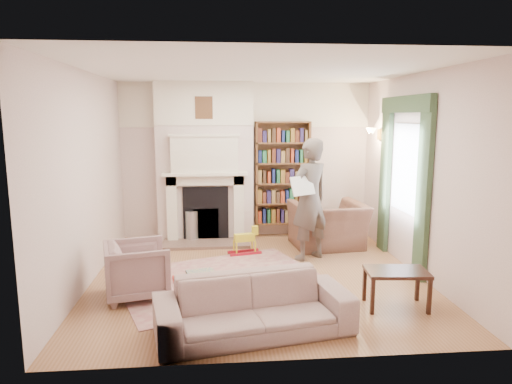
{
  "coord_description": "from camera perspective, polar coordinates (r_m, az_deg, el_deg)",
  "views": [
    {
      "loc": [
        -0.56,
        -6.08,
        2.22
      ],
      "look_at": [
        0.0,
        0.25,
        1.15
      ],
      "focal_mm": 32.0,
      "sensor_mm": 36.0,
      "label": 1
    }
  ],
  "objects": [
    {
      "name": "floor",
      "position": [
        6.5,
        0.2,
        -10.42
      ],
      "size": [
        4.5,
        4.5,
        0.0
      ],
      "primitive_type": "plane",
      "color": "brown",
      "rests_on": "ground"
    },
    {
      "name": "ceiling",
      "position": [
        6.13,
        0.21,
        14.98
      ],
      "size": [
        4.5,
        4.5,
        0.0
      ],
      "primitive_type": "plane",
      "rotation": [
        3.14,
        0.0,
        0.0
      ],
      "color": "white",
      "rests_on": "wall_back"
    },
    {
      "name": "wall_back",
      "position": [
        8.39,
        -1.21,
        3.94
      ],
      "size": [
        4.5,
        0.0,
        4.5
      ],
      "primitive_type": "plane",
      "rotation": [
        1.57,
        0.0,
        0.0
      ],
      "color": "silver",
      "rests_on": "floor"
    },
    {
      "name": "wall_front",
      "position": [
        3.96,
        3.21,
        -2.4
      ],
      "size": [
        4.5,
        0.0,
        4.5
      ],
      "primitive_type": "plane",
      "rotation": [
        -1.57,
        0.0,
        0.0
      ],
      "color": "silver",
      "rests_on": "floor"
    },
    {
      "name": "wall_left",
      "position": [
        6.36,
        -20.42,
        1.55
      ],
      "size": [
        0.0,
        4.5,
        4.5
      ],
      "primitive_type": "plane",
      "rotation": [
        1.57,
        0.0,
        1.57
      ],
      "color": "silver",
      "rests_on": "floor"
    },
    {
      "name": "wall_right",
      "position": [
        6.75,
        19.61,
        2.02
      ],
      "size": [
        0.0,
        4.5,
        4.5
      ],
      "primitive_type": "plane",
      "rotation": [
        1.57,
        0.0,
        -1.57
      ],
      "color": "silver",
      "rests_on": "floor"
    },
    {
      "name": "fireplace",
      "position": [
        8.17,
        -6.38,
        3.64
      ],
      "size": [
        1.7,
        0.58,
        2.8
      ],
      "color": "silver",
      "rests_on": "floor"
    },
    {
      "name": "bookcase",
      "position": [
        8.35,
        3.31,
        2.35
      ],
      "size": [
        1.0,
        0.24,
        1.85
      ],
      "primitive_type": "cube",
      "color": "brown",
      "rests_on": "floor"
    },
    {
      "name": "window",
      "position": [
        7.1,
        18.19,
        2.85
      ],
      "size": [
        0.02,
        0.9,
        1.3
      ],
      "primitive_type": "cube",
      "color": "silver",
      "rests_on": "wall_right"
    },
    {
      "name": "curtain_left",
      "position": [
        6.49,
        20.2,
        -0.08
      ],
      "size": [
        0.07,
        0.32,
        2.4
      ],
      "primitive_type": "cube",
      "color": "#2F452C",
      "rests_on": "floor"
    },
    {
      "name": "curtain_right",
      "position": [
        7.76,
        15.83,
        1.64
      ],
      "size": [
        0.07,
        0.32,
        2.4
      ],
      "primitive_type": "cube",
      "color": "#2F452C",
      "rests_on": "floor"
    },
    {
      "name": "pelmet",
      "position": [
        7.04,
        18.24,
        10.39
      ],
      "size": [
        0.09,
        1.7,
        0.24
      ],
      "primitive_type": "cube",
      "color": "#2F452C",
      "rests_on": "wall_right"
    },
    {
      "name": "wall_sconce",
      "position": [
        8.02,
        13.9,
        6.99
      ],
      "size": [
        0.2,
        0.24,
        0.24
      ],
      "primitive_type": null,
      "color": "gold",
      "rests_on": "wall_right"
    },
    {
      "name": "rug",
      "position": [
        6.32,
        -4.24,
        -10.96
      ],
      "size": [
        3.2,
        2.85,
        0.01
      ],
      "primitive_type": "cube",
      "rotation": [
        0.0,
        0.0,
        0.36
      ],
      "color": "#BAA78C",
      "rests_on": "floor"
    },
    {
      "name": "armchair_reading",
      "position": [
        7.84,
        8.97,
        -4.12
      ],
      "size": [
        1.28,
        1.15,
        0.76
      ],
      "primitive_type": "imported",
      "rotation": [
        0.0,
        0.0,
        3.25
      ],
      "color": "#4E2D29",
      "rests_on": "floor"
    },
    {
      "name": "armchair_left",
      "position": [
        5.88,
        -14.64,
        -9.38
      ],
      "size": [
        0.91,
        0.9,
        0.69
      ],
      "primitive_type": "imported",
      "rotation": [
        0.0,
        0.0,
        1.82
      ],
      "color": "gray",
      "rests_on": "floor"
    },
    {
      "name": "sofa",
      "position": [
        4.81,
        -0.27,
        -14.09
      ],
      "size": [
        2.11,
        1.15,
        0.58
      ],
      "primitive_type": "imported",
      "rotation": [
        0.0,
        0.0,
        0.19
      ],
      "color": "#AD9F8F",
      "rests_on": "floor"
    },
    {
      "name": "man_reading",
      "position": [
        7.05,
        6.71,
        -0.96
      ],
      "size": [
        0.82,
        0.74,
        1.88
      ],
      "primitive_type": "imported",
      "rotation": [
        0.0,
        0.0,
        3.68
      ],
      "color": "#524842",
      "rests_on": "floor"
    },
    {
      "name": "newspaper",
      "position": [
        6.79,
        5.85,
        0.79
      ],
      "size": [
        0.42,
        0.31,
        0.28
      ],
      "primitive_type": "cube",
      "rotation": [
        -0.35,
        0.0,
        0.53
      ],
      "color": "silver",
      "rests_on": "man_reading"
    },
    {
      "name": "coffee_table",
      "position": [
        5.67,
        17.09,
        -11.48
      ],
      "size": [
        0.74,
        0.51,
        0.45
      ],
      "primitive_type": null,
      "rotation": [
        0.0,
        0.0,
        -0.09
      ],
      "color": "#331911",
      "rests_on": "floor"
    },
    {
      "name": "paraffin_heater",
      "position": [
        8.22,
        -8.02,
        -4.22
      ],
      "size": [
        0.27,
        0.27,
        0.55
      ],
      "primitive_type": "cylinder",
      "rotation": [
        0.0,
        0.0,
        0.11
      ],
      "color": "#9EA2A6",
      "rests_on": "floor"
    },
    {
      "name": "rocking_horse",
      "position": [
        7.38,
        -1.45,
        -6.09
      ],
      "size": [
        0.55,
        0.31,
        0.46
      ],
      "primitive_type": null,
      "rotation": [
        0.0,
        0.0,
        0.22
      ],
      "color": "gold",
      "rests_on": "rug"
    },
    {
      "name": "board_game",
      "position": [
        6.53,
        -6.83,
        -10.14
      ],
      "size": [
        0.46,
        0.46,
        0.03
      ],
      "primitive_type": "cube",
      "rotation": [
        0.0,
        0.0,
        0.24
      ],
      "color": "gold",
      "rests_on": "rug"
    },
    {
      "name": "game_box_lid",
      "position": [
        6.36,
        -8.93,
        -10.63
      ],
      "size": [
        0.34,
        0.26,
        0.05
      ],
      "primitive_type": "cube",
      "rotation": [
        0.0,
        0.0,
        0.22
      ],
      "color": "red",
      "rests_on": "rug"
    },
    {
      "name": "comic_annuals",
      "position": [
        6.12,
        3.83,
        -11.54
      ],
      "size": [
        0.91,
        0.63,
        0.02
      ],
      "color": "red",
      "rests_on": "rug"
    }
  ]
}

